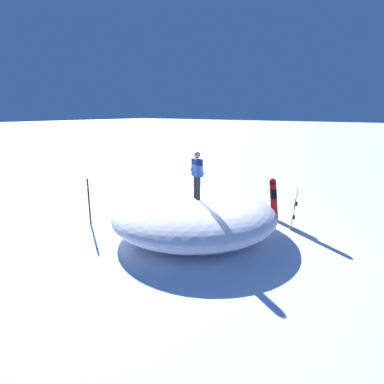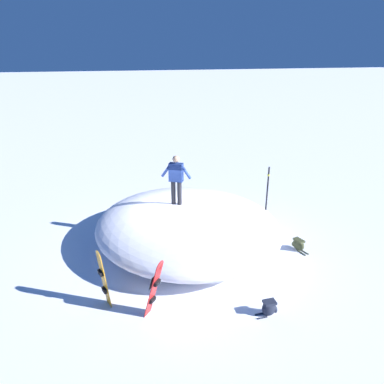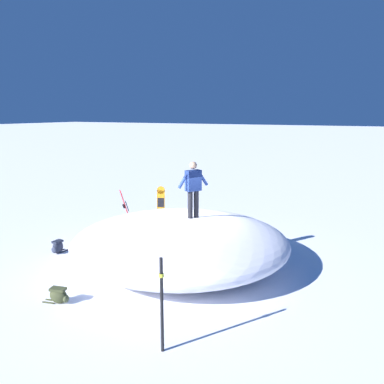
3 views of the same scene
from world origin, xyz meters
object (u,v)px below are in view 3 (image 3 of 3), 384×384
at_px(snowboard_secondary_upright, 126,211).
at_px(backpack_near, 58,247).
at_px(backpack_far, 59,295).
at_px(snowboard_primary_upright, 161,207).
at_px(snowboarder_standing, 193,186).
at_px(trail_marker_pole, 162,303).

bearing_deg(snowboard_secondary_upright, backpack_near, 75.14).
bearing_deg(snowboard_secondary_upright, backpack_far, 109.57).
xyz_separation_m(backpack_near, backpack_far, (-2.43, 2.30, -0.02)).
relative_size(snowboard_secondary_upright, backpack_far, 2.49).
bearing_deg(snowboard_primary_upright, backpack_far, 99.41).
height_order(snowboard_secondary_upright, backpack_near, snowboard_secondary_upright).
xyz_separation_m(snowboard_secondary_upright, backpack_near, (0.69, 2.60, -0.62)).
relative_size(snowboarder_standing, backpack_near, 3.03).
xyz_separation_m(snowboarder_standing, snowboard_secondary_upright, (3.35, -1.38, -1.41)).
xyz_separation_m(snowboard_primary_upright, snowboard_secondary_upright, (0.75, 1.10, 0.01)).
distance_m(snowboard_primary_upright, snowboard_secondary_upright, 1.33).
height_order(snowboard_primary_upright, backpack_near, snowboard_primary_upright).
bearing_deg(trail_marker_pole, snowboard_primary_upright, -58.14).
xyz_separation_m(snowboard_secondary_upright, trail_marker_pole, (-4.75, 5.35, 0.11)).
distance_m(snowboarder_standing, backpack_far, 4.38).
relative_size(backpack_near, backpack_far, 0.81).
xyz_separation_m(snowboard_primary_upright, trail_marker_pole, (-4.01, 6.45, 0.12)).
relative_size(snowboard_secondary_upright, backpack_near, 3.08).
bearing_deg(snowboarder_standing, backpack_far, 65.42).
bearing_deg(snowboard_secondary_upright, trail_marker_pole, 131.63).
bearing_deg(snowboard_primary_upright, trail_marker_pole, 121.86).
height_order(snowboard_primary_upright, backpack_far, snowboard_primary_upright).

